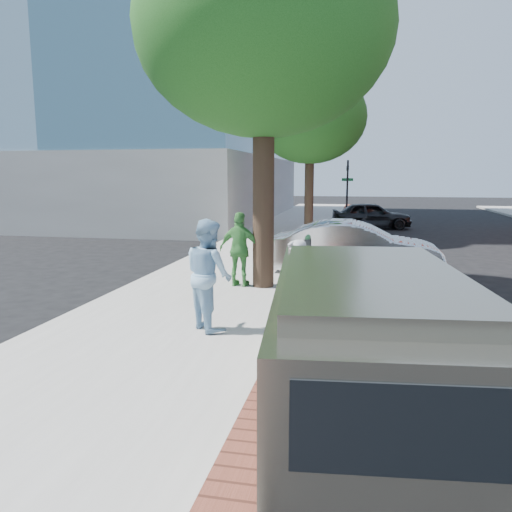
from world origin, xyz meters
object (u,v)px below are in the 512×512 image
(person_gray, at_px, (294,294))
(sedan_silver, at_px, (355,249))
(person_officer, at_px, (209,274))
(van, at_px, (364,335))
(bg_car, at_px, (371,215))
(person_green, at_px, (240,249))
(parking_meter, at_px, (308,254))

(person_gray, bearing_deg, sedan_silver, 150.42)
(person_officer, bearing_deg, sedan_silver, -65.70)
(person_gray, xyz_separation_m, van, (1.06, -1.98, 0.03))
(person_gray, bearing_deg, van, 6.13)
(person_officer, bearing_deg, person_gray, -155.40)
(sedan_silver, bearing_deg, person_gray, 172.20)
(bg_car, bearing_deg, van, 171.35)
(person_green, bearing_deg, parking_meter, 150.15)
(parking_meter, xyz_separation_m, person_gray, (0.09, -2.83, -0.19))
(person_green, distance_m, sedan_silver, 3.79)
(person_gray, distance_m, bg_car, 20.18)
(person_officer, distance_m, van, 3.76)
(person_officer, xyz_separation_m, sedan_silver, (2.50, 6.06, -0.35))
(person_officer, relative_size, person_green, 1.08)
(person_officer, relative_size, bg_car, 0.46)
(person_green, xyz_separation_m, bg_car, (3.49, 15.98, -0.34))
(parking_meter, bearing_deg, person_officer, -125.12)
(person_gray, relative_size, bg_car, 0.41)
(parking_meter, xyz_separation_m, person_green, (-1.79, 1.31, -0.14))
(parking_meter, distance_m, sedan_silver, 4.03)
(bg_car, bearing_deg, person_green, 160.45)
(parking_meter, distance_m, person_green, 2.22)
(person_gray, relative_size, van, 0.32)
(bg_car, bearing_deg, person_gray, 168.19)
(person_gray, bearing_deg, person_officer, -134.20)
(van, bearing_deg, bg_car, 82.57)
(person_gray, distance_m, van, 2.25)
(person_gray, bearing_deg, bg_car, 153.33)
(person_green, bearing_deg, sedan_silver, -130.68)
(person_gray, distance_m, person_officer, 1.75)
(person_green, bearing_deg, person_officer, 100.53)
(person_gray, height_order, sedan_silver, person_gray)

